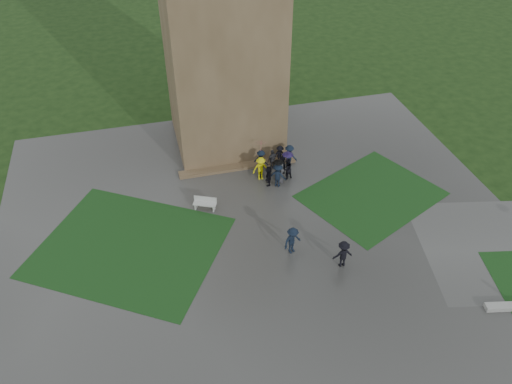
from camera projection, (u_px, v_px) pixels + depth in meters
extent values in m
plane|color=black|center=(277.00, 267.00, 30.11)|extent=(120.00, 120.00, 0.00)
cube|color=#373734|center=(268.00, 245.00, 31.62)|extent=(34.00, 34.00, 0.02)
cube|color=#133714|center=(130.00, 247.00, 31.47)|extent=(14.10, 13.46, 0.01)
cube|color=#133714|center=(371.00, 195.00, 35.55)|extent=(11.12, 10.15, 0.01)
cube|color=brown|center=(221.00, 32.00, 35.87)|extent=(8.00, 8.00, 18.00)
cube|color=brown|center=(238.00, 167.00, 38.06)|extent=(9.00, 0.80, 0.22)
cube|color=beige|center=(205.00, 204.00, 34.04)|extent=(1.64, 1.08, 0.06)
cube|color=beige|center=(196.00, 206.00, 34.28)|extent=(0.25, 0.42, 0.44)
cube|color=beige|center=(214.00, 208.00, 34.11)|extent=(0.25, 0.42, 0.44)
cube|color=beige|center=(205.00, 199.00, 34.07)|extent=(1.47, 0.69, 0.42)
imported|color=black|center=(283.00, 163.00, 37.15)|extent=(0.68, 0.75, 1.73)
imported|color=black|center=(289.00, 156.00, 37.75)|extent=(1.34, 1.19, 1.86)
imported|color=black|center=(280.00, 155.00, 38.15)|extent=(1.09, 0.72, 1.56)
imported|color=#3C3C41|center=(272.00, 159.00, 37.52)|extent=(1.16, 1.00, 1.71)
imported|color=black|center=(261.00, 161.00, 37.39)|extent=(1.24, 1.17, 1.75)
imported|color=black|center=(261.00, 167.00, 36.84)|extent=(0.58, 0.69, 1.62)
imported|color=yellow|center=(261.00, 168.00, 36.47)|extent=(1.22, 0.63, 1.88)
imported|color=black|center=(269.00, 176.00, 36.07)|extent=(0.87, 1.51, 1.53)
imported|color=black|center=(278.00, 175.00, 35.83)|extent=(1.35, 1.20, 1.87)
imported|color=#3C3C41|center=(280.00, 172.00, 36.28)|extent=(0.62, 0.87, 1.72)
imported|color=black|center=(287.00, 169.00, 36.62)|extent=(0.90, 0.64, 1.68)
imported|color=#D7586A|center=(261.00, 147.00, 36.62)|extent=(1.02, 1.02, 0.94)
imported|color=#3E2C79|center=(288.00, 156.00, 35.93)|extent=(0.79, 0.79, 0.70)
imported|color=black|center=(278.00, 164.00, 35.20)|extent=(0.72, 0.72, 0.63)
imported|color=black|center=(292.00, 241.00, 30.53)|extent=(1.40, 1.08, 1.92)
imported|color=black|center=(343.00, 254.00, 29.67)|extent=(1.21, 0.63, 1.87)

